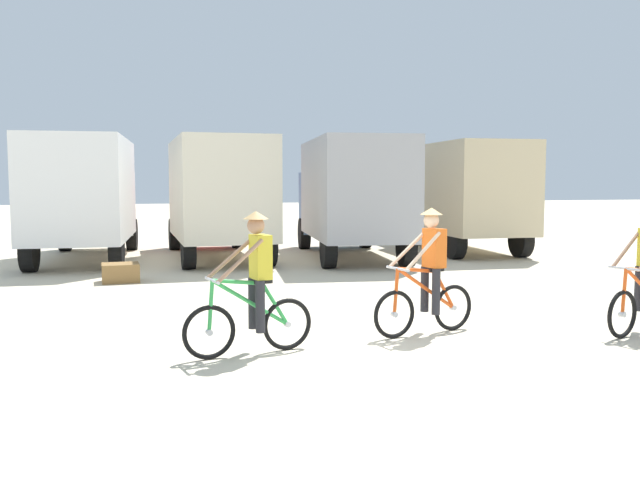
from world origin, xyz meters
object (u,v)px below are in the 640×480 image
Objects in this scene: box_truck_cream_rv at (217,193)px; cyclist_orange_shirt at (253,288)px; box_truck_tan_camper at (457,192)px; cyclist_cowboy_hat at (428,276)px; supply_crate at (121,273)px; box_truck_grey_hauler at (351,193)px; box_truck_avon_van at (85,193)px.

cyclist_orange_shirt is at bearing -94.58° from box_truck_cream_rv.
cyclist_cowboy_hat is at bearing -119.24° from box_truck_tan_camper.
box_truck_tan_camper is 13.93m from cyclist_orange_shirt.
supply_crate is (-1.73, 6.83, -0.64)m from cyclist_orange_shirt.
box_truck_tan_camper reaches higher than cyclist_orange_shirt.
supply_crate is (-2.60, -4.05, -1.67)m from box_truck_cream_rv.
box_truck_cream_rv is at bearing 166.09° from box_truck_grey_hauler.
cyclist_orange_shirt is at bearing -114.84° from box_truck_grey_hauler.
cyclist_orange_shirt reaches higher than supply_crate.
box_truck_avon_van reaches higher than cyclist_cowboy_hat.
cyclist_cowboy_hat is 2.32× the size of supply_crate.
box_truck_grey_hauler is 9.78m from cyclist_cowboy_hat.
box_truck_tan_camper is 12.13m from cyclist_cowboy_hat.
box_truck_cream_rv is 0.97× the size of box_truck_grey_hauler.
box_truck_cream_rv is 3.85m from box_truck_grey_hauler.
cyclist_orange_shirt is (-0.87, -10.88, -1.03)m from box_truck_cream_rv.
box_truck_avon_van is at bearing 169.47° from box_truck_grey_hauler.
box_truck_cream_rv and box_truck_tan_camper have the same top height.
cyclist_orange_shirt is 7.08m from supply_crate.
box_truck_cream_rv is 7.64m from box_truck_tan_camper.
box_truck_cream_rv is at bearing 85.42° from cyclist_orange_shirt.
cyclist_cowboy_hat is (2.61, 0.43, -0.00)m from cyclist_orange_shirt.
box_truck_grey_hauler is at bearing 65.16° from cyclist_orange_shirt.
box_truck_tan_camper reaches higher than cyclist_cowboy_hat.
cyclist_cowboy_hat is (-2.00, -9.52, -1.03)m from box_truck_grey_hauler.
supply_crate is at bearing -77.72° from box_truck_avon_van.
box_truck_avon_van reaches higher than supply_crate.
cyclist_cowboy_hat is at bearing -63.96° from box_truck_avon_van.
cyclist_orange_shirt and cyclist_cowboy_hat have the same top height.
box_truck_grey_hauler is at bearing 78.13° from cyclist_cowboy_hat.
box_truck_cream_rv is 8.63× the size of supply_crate.
cyclist_orange_shirt is at bearing -170.55° from cyclist_cowboy_hat.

